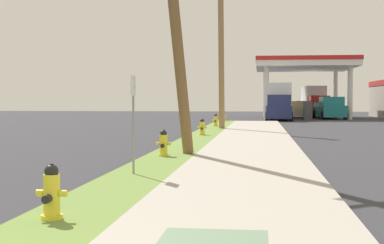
{
  "coord_description": "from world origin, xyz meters",
  "views": [
    {
      "loc": [
        3.28,
        -2.98,
        1.71
      ],
      "look_at": [
        0.95,
        16.47,
        0.94
      ],
      "focal_mm": 53.12,
      "sensor_mm": 36.0,
      "label": 1
    }
  ],
  "objects_px": {
    "fire_hydrant_second": "(163,144)",
    "fire_hydrant_fifth": "(224,117)",
    "car_white_by_near_pump": "(302,109)",
    "car_tan_by_far_pump": "(298,110)",
    "fire_hydrant_fourth": "(216,121)",
    "fire_hydrant_third": "(202,128)",
    "fire_hydrant_nearest": "(52,195)",
    "truck_teal_at_forecourt": "(330,109)",
    "truck_red_on_apron": "(315,102)",
    "street_sign_post": "(133,103)",
    "utility_pole_background": "(221,40)",
    "truck_navy_at_far_bay": "(279,102)"
  },
  "relations": [
    {
      "from": "car_white_by_near_pump",
      "to": "car_tan_by_far_pump",
      "type": "bearing_deg",
      "value": -97.29
    },
    {
      "from": "street_sign_post",
      "to": "car_white_by_near_pump",
      "type": "distance_m",
      "value": 50.46
    },
    {
      "from": "car_tan_by_far_pump",
      "to": "truck_navy_at_far_bay",
      "type": "xyz_separation_m",
      "value": [
        -1.95,
        -6.77,
        0.77
      ]
    },
    {
      "from": "utility_pole_background",
      "to": "street_sign_post",
      "type": "xyz_separation_m",
      "value": [
        -0.51,
        -19.91,
        -3.41
      ]
    },
    {
      "from": "fire_hydrant_second",
      "to": "fire_hydrant_fifth",
      "type": "relative_size",
      "value": 1.0
    },
    {
      "from": "truck_red_on_apron",
      "to": "fire_hydrant_nearest",
      "type": "bearing_deg",
      "value": -99.1
    },
    {
      "from": "fire_hydrant_fourth",
      "to": "truck_navy_at_far_bay",
      "type": "distance_m",
      "value": 14.69
    },
    {
      "from": "fire_hydrant_second",
      "to": "truck_navy_at_far_bay",
      "type": "xyz_separation_m",
      "value": [
        4.34,
        32.25,
        1.04
      ]
    },
    {
      "from": "fire_hydrant_second",
      "to": "fire_hydrant_third",
      "type": "relative_size",
      "value": 1.0
    },
    {
      "from": "fire_hydrant_nearest",
      "to": "truck_teal_at_forecourt",
      "type": "distance_m",
      "value": 45.44
    },
    {
      "from": "car_white_by_near_pump",
      "to": "truck_red_on_apron",
      "type": "xyz_separation_m",
      "value": [
        1.09,
        -2.78,
        0.77
      ]
    },
    {
      "from": "fire_hydrant_fifth",
      "to": "fire_hydrant_third",
      "type": "bearing_deg",
      "value": -89.73
    },
    {
      "from": "fire_hydrant_third",
      "to": "utility_pole_background",
      "type": "bearing_deg",
      "value": 86.33
    },
    {
      "from": "car_white_by_near_pump",
      "to": "car_tan_by_far_pump",
      "type": "height_order",
      "value": "same"
    },
    {
      "from": "truck_teal_at_forecourt",
      "to": "truck_navy_at_far_bay",
      "type": "bearing_deg",
      "value": -140.9
    },
    {
      "from": "fire_hydrant_fourth",
      "to": "street_sign_post",
      "type": "xyz_separation_m",
      "value": [
        -0.04,
        -22.16,
        1.19
      ]
    },
    {
      "from": "fire_hydrant_second",
      "to": "car_white_by_near_pump",
      "type": "relative_size",
      "value": 0.17
    },
    {
      "from": "fire_hydrant_third",
      "to": "truck_navy_at_far_bay",
      "type": "distance_m",
      "value": 23.04
    },
    {
      "from": "fire_hydrant_fourth",
      "to": "utility_pole_background",
      "type": "relative_size",
      "value": 0.08
    },
    {
      "from": "fire_hydrant_fourth",
      "to": "fire_hydrant_nearest",
      "type": "bearing_deg",
      "value": -90.22
    },
    {
      "from": "car_white_by_near_pump",
      "to": "car_tan_by_far_pump",
      "type": "relative_size",
      "value": 1.0
    },
    {
      "from": "street_sign_post",
      "to": "truck_teal_at_forecourt",
      "type": "relative_size",
      "value": 0.38
    },
    {
      "from": "fire_hydrant_fifth",
      "to": "utility_pole_background",
      "type": "xyz_separation_m",
      "value": [
        0.49,
        -9.99,
        4.6
      ]
    },
    {
      "from": "car_tan_by_far_pump",
      "to": "fire_hydrant_third",
      "type": "bearing_deg",
      "value": -101.83
    },
    {
      "from": "fire_hydrant_third",
      "to": "utility_pole_background",
      "type": "distance_m",
      "value": 7.86
    },
    {
      "from": "fire_hydrant_nearest",
      "to": "fire_hydrant_second",
      "type": "xyz_separation_m",
      "value": [
        0.04,
        8.6,
        0.0
      ]
    },
    {
      "from": "car_white_by_near_pump",
      "to": "truck_red_on_apron",
      "type": "relative_size",
      "value": 0.69
    },
    {
      "from": "truck_teal_at_forecourt",
      "to": "truck_red_on_apron",
      "type": "xyz_separation_m",
      "value": [
        -0.63,
        7.28,
        0.57
      ]
    },
    {
      "from": "truck_navy_at_far_bay",
      "to": "fire_hydrant_fifth",
      "type": "bearing_deg",
      "value": -124.33
    },
    {
      "from": "fire_hydrant_fourth",
      "to": "street_sign_post",
      "type": "distance_m",
      "value": 22.19
    },
    {
      "from": "fire_hydrant_fourth",
      "to": "truck_navy_at_far_bay",
      "type": "xyz_separation_m",
      "value": [
        4.27,
        14.02,
        1.04
      ]
    },
    {
      "from": "fire_hydrant_fourth",
      "to": "car_tan_by_far_pump",
      "type": "bearing_deg",
      "value": 73.33
    },
    {
      "from": "fire_hydrant_fourth",
      "to": "fire_hydrant_third",
      "type": "bearing_deg",
      "value": -89.57
    },
    {
      "from": "street_sign_post",
      "to": "truck_navy_at_far_bay",
      "type": "height_order",
      "value": "truck_navy_at_far_bay"
    },
    {
      "from": "car_tan_by_far_pump",
      "to": "car_white_by_near_pump",
      "type": "bearing_deg",
      "value": 82.71
    },
    {
      "from": "fire_hydrant_fourth",
      "to": "truck_red_on_apron",
      "type": "height_order",
      "value": "truck_red_on_apron"
    },
    {
      "from": "truck_navy_at_far_bay",
      "to": "fire_hydrant_fourth",
      "type": "bearing_deg",
      "value": -106.96
    },
    {
      "from": "fire_hydrant_third",
      "to": "fire_hydrant_nearest",
      "type": "bearing_deg",
      "value": -90.52
    },
    {
      "from": "utility_pole_background",
      "to": "fire_hydrant_nearest",
      "type": "bearing_deg",
      "value": -91.34
    },
    {
      "from": "utility_pole_background",
      "to": "truck_navy_at_far_bay",
      "type": "bearing_deg",
      "value": 76.85
    },
    {
      "from": "fire_hydrant_third",
      "to": "car_white_by_near_pump",
      "type": "height_order",
      "value": "car_white_by_near_pump"
    },
    {
      "from": "fire_hydrant_second",
      "to": "truck_red_on_apron",
      "type": "distance_m",
      "value": 44.03
    },
    {
      "from": "fire_hydrant_fifth",
      "to": "utility_pole_background",
      "type": "bearing_deg",
      "value": -87.22
    },
    {
      "from": "fire_hydrant_fourth",
      "to": "truck_navy_at_far_bay",
      "type": "height_order",
      "value": "truck_navy_at_far_bay"
    },
    {
      "from": "fire_hydrant_second",
      "to": "street_sign_post",
      "type": "height_order",
      "value": "street_sign_post"
    },
    {
      "from": "fire_hydrant_second",
      "to": "fire_hydrant_fifth",
      "type": "xyz_separation_m",
      "value": [
        0.05,
        25.97,
        0.0
      ]
    },
    {
      "from": "utility_pole_background",
      "to": "truck_red_on_apron",
      "type": "height_order",
      "value": "utility_pole_background"
    },
    {
      "from": "fire_hydrant_fifth",
      "to": "street_sign_post",
      "type": "distance_m",
      "value": 29.92
    },
    {
      "from": "fire_hydrant_second",
      "to": "street_sign_post",
      "type": "xyz_separation_m",
      "value": [
        0.02,
        -3.93,
        1.19
      ]
    },
    {
      "from": "fire_hydrant_third",
      "to": "fire_hydrant_fourth",
      "type": "height_order",
      "value": "same"
    }
  ]
}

